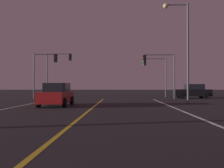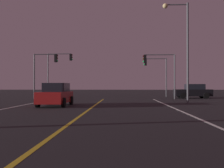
{
  "view_description": "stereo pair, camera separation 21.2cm",
  "coord_description": "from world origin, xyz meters",
  "px_view_note": "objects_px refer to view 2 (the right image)",
  "views": [
    {
      "loc": [
        1.86,
        1.17,
        1.49
      ],
      "look_at": [
        1.06,
        27.44,
        1.67
      ],
      "focal_mm": 41.84,
      "sensor_mm": 36.0,
      "label": 1
    },
    {
      "loc": [
        2.07,
        1.17,
        1.49
      ],
      "look_at": [
        1.06,
        27.44,
        1.67
      ],
      "focal_mm": 41.84,
      "sensor_mm": 36.0,
      "label": 2
    }
  ],
  "objects_px": {
    "traffic_light_near_left": "(46,65)",
    "street_lamp_right_far": "(182,40)",
    "car_crossing_side": "(193,91)",
    "car_oncoming": "(56,95)",
    "traffic_light_far_left": "(59,65)",
    "traffic_light_far_right": "(155,68)",
    "traffic_light_near_right": "(159,65)"
  },
  "relations": [
    {
      "from": "traffic_light_far_right",
      "to": "street_lamp_right_far",
      "type": "height_order",
      "value": "street_lamp_right_far"
    },
    {
      "from": "traffic_light_far_right",
      "to": "street_lamp_right_far",
      "type": "bearing_deg",
      "value": 93.5
    },
    {
      "from": "traffic_light_near_right",
      "to": "traffic_light_far_right",
      "type": "xyz_separation_m",
      "value": [
        0.31,
        5.5,
        0.06
      ]
    },
    {
      "from": "traffic_light_far_right",
      "to": "traffic_light_far_left",
      "type": "height_order",
      "value": "traffic_light_far_left"
    },
    {
      "from": "car_oncoming",
      "to": "traffic_light_near_left",
      "type": "height_order",
      "value": "traffic_light_near_left"
    },
    {
      "from": "traffic_light_near_left",
      "to": "street_lamp_right_far",
      "type": "xyz_separation_m",
      "value": [
        13.87,
        -6.78,
        1.62
      ]
    },
    {
      "from": "car_crossing_side",
      "to": "traffic_light_far_right",
      "type": "xyz_separation_m",
      "value": [
        -4.09,
        3.33,
        3.02
      ]
    },
    {
      "from": "traffic_light_near_left",
      "to": "street_lamp_right_far",
      "type": "height_order",
      "value": "street_lamp_right_far"
    },
    {
      "from": "car_oncoming",
      "to": "traffic_light_far_right",
      "type": "distance_m",
      "value": 18.55
    },
    {
      "from": "car_oncoming",
      "to": "street_lamp_right_far",
      "type": "distance_m",
      "value": 11.62
    },
    {
      "from": "car_crossing_side",
      "to": "car_oncoming",
      "type": "xyz_separation_m",
      "value": [
        -13.42,
        -12.41,
        0.0
      ]
    },
    {
      "from": "traffic_light_far_right",
      "to": "traffic_light_near_right",
      "type": "bearing_deg",
      "value": 86.78
    },
    {
      "from": "traffic_light_far_left",
      "to": "car_oncoming",
      "type": "bearing_deg",
      "value": -77.29
    },
    {
      "from": "traffic_light_near_right",
      "to": "traffic_light_far_right",
      "type": "bearing_deg",
      "value": -93.22
    },
    {
      "from": "car_crossing_side",
      "to": "car_oncoming",
      "type": "relative_size",
      "value": 1.0
    },
    {
      "from": "traffic_light_near_left",
      "to": "street_lamp_right_far",
      "type": "bearing_deg",
      "value": -26.05
    },
    {
      "from": "traffic_light_near_left",
      "to": "traffic_light_far_right",
      "type": "height_order",
      "value": "traffic_light_far_right"
    },
    {
      "from": "traffic_light_near_right",
      "to": "car_oncoming",
      "type": "bearing_deg",
      "value": 48.61
    },
    {
      "from": "street_lamp_right_far",
      "to": "traffic_light_far_right",
      "type": "bearing_deg",
      "value": -86.5
    },
    {
      "from": "traffic_light_far_left",
      "to": "street_lamp_right_far",
      "type": "height_order",
      "value": "street_lamp_right_far"
    },
    {
      "from": "traffic_light_near_left",
      "to": "traffic_light_far_right",
      "type": "xyz_separation_m",
      "value": [
        13.12,
        5.5,
        0.03
      ]
    },
    {
      "from": "traffic_light_far_left",
      "to": "street_lamp_right_far",
      "type": "bearing_deg",
      "value": -42.0
    },
    {
      "from": "car_oncoming",
      "to": "traffic_light_near_left",
      "type": "relative_size",
      "value": 0.84
    },
    {
      "from": "car_crossing_side",
      "to": "traffic_light_near_left",
      "type": "distance_m",
      "value": 17.6
    },
    {
      "from": "car_crossing_side",
      "to": "traffic_light_near_left",
      "type": "height_order",
      "value": "traffic_light_near_left"
    },
    {
      "from": "car_oncoming",
      "to": "street_lamp_right_far",
      "type": "height_order",
      "value": "street_lamp_right_far"
    },
    {
      "from": "car_crossing_side",
      "to": "traffic_light_far_left",
      "type": "bearing_deg",
      "value": -11.1
    },
    {
      "from": "traffic_light_far_right",
      "to": "traffic_light_far_left",
      "type": "distance_m",
      "value": 12.9
    },
    {
      "from": "car_crossing_side",
      "to": "traffic_light_far_right",
      "type": "bearing_deg",
      "value": -39.17
    },
    {
      "from": "car_oncoming",
      "to": "traffic_light_near_right",
      "type": "xyz_separation_m",
      "value": [
        9.03,
        10.24,
        2.96
      ]
    },
    {
      "from": "traffic_light_far_left",
      "to": "street_lamp_right_far",
      "type": "relative_size",
      "value": 0.68
    },
    {
      "from": "street_lamp_right_far",
      "to": "traffic_light_near_right",
      "type": "bearing_deg",
      "value": -81.1
    }
  ]
}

